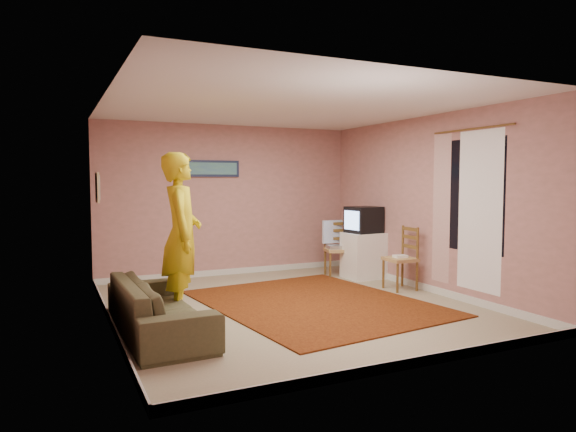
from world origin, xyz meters
name	(u,v)px	position (x,y,z in m)	size (l,w,h in m)	color
ground	(290,306)	(0.00, 0.00, 0.00)	(5.00, 5.00, 0.00)	gray
wall_back	(229,200)	(0.00, 2.50, 1.30)	(4.50, 0.02, 2.60)	tan
wall_front	(414,221)	(0.00, -2.50, 1.30)	(4.50, 0.02, 2.60)	tan
wall_left	(107,212)	(-2.25, 0.00, 1.30)	(0.02, 5.00, 2.60)	tan
wall_right	(427,204)	(2.25, 0.00, 1.30)	(0.02, 5.00, 2.60)	tan
ceiling	(290,106)	(0.00, 0.00, 2.60)	(4.50, 5.00, 0.02)	silver
baseboard_back	(230,272)	(0.00, 2.49, 0.05)	(4.50, 0.02, 0.10)	silver
baseboard_front	(411,363)	(0.00, -2.49, 0.05)	(4.50, 0.02, 0.10)	silver
baseboard_left	(111,322)	(-2.24, 0.00, 0.05)	(0.02, 5.00, 0.10)	silver
baseboard_right	(425,287)	(2.24, 0.00, 0.05)	(0.02, 5.00, 0.10)	silver
window	(472,195)	(2.24, -0.90, 1.45)	(0.01, 1.10, 1.50)	black
curtain_sheer	(480,211)	(2.23, -1.05, 1.25)	(0.01, 0.75, 2.10)	white
curtain_floral	(441,209)	(2.21, -0.35, 1.25)	(0.01, 0.35, 2.10)	beige
curtain_rod	(471,129)	(2.20, -0.90, 2.32)	(0.02, 0.02, 1.40)	brown
picture_back	(212,169)	(-0.30, 2.47, 1.85)	(0.95, 0.04, 0.28)	#151D3A
picture_left	(98,188)	(-2.22, 1.60, 1.55)	(0.04, 0.38, 0.42)	#C8B989
area_rug	(315,303)	(0.36, -0.02, 0.01)	(2.58, 3.22, 0.02)	#321005
tv_cabinet	(363,255)	(1.95, 1.23, 0.38)	(0.60, 0.55, 0.77)	white
crt_tv	(364,220)	(1.94, 1.23, 0.99)	(0.56, 0.52, 0.44)	black
chair_a	(338,243)	(1.65, 1.55, 0.57)	(0.51, 0.49, 0.51)	tan
dvd_player	(338,247)	(1.65, 1.55, 0.51)	(0.36, 0.26, 0.06)	#ABABB0
blue_throw	(332,232)	(1.65, 1.74, 0.75)	(0.38, 0.05, 0.40)	#95B3F5
chair_b	(400,251)	(1.94, 0.22, 0.58)	(0.42, 0.44, 0.52)	tan
game_console	(400,256)	(1.94, 0.22, 0.51)	(0.19, 0.14, 0.04)	white
sofa	(159,307)	(-1.80, -0.52, 0.29)	(2.01, 0.79, 0.59)	#4B472D
person	(182,235)	(-1.40, 0.09, 0.99)	(0.72, 0.47, 1.98)	gold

